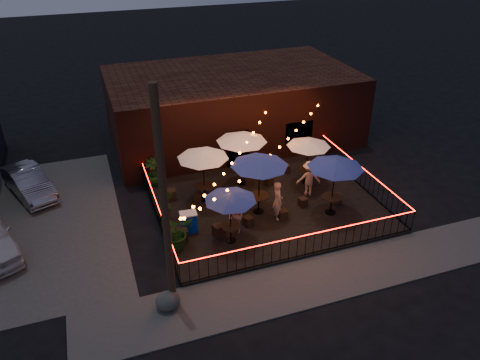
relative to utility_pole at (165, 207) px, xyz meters
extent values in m
plane|color=black|center=(5.40, 2.60, -4.00)|extent=(110.00, 110.00, 0.00)
cube|color=black|center=(5.40, 4.60, -3.92)|extent=(10.00, 8.00, 0.15)
cube|color=#454340|center=(5.40, -0.65, -3.98)|extent=(18.00, 2.50, 0.05)
cube|color=#34150E|center=(6.40, 12.60, -2.00)|extent=(14.00, 8.00, 4.00)
cube|color=black|center=(5.40, 8.72, -2.90)|extent=(1.20, 0.24, 2.20)
cube|color=black|center=(8.90, 8.72, -2.40)|extent=(1.60, 0.24, 1.20)
cylinder|color=#372216|center=(0.00, 0.00, 0.00)|extent=(0.26, 0.26, 8.00)
cube|color=black|center=(5.40, 0.60, -3.77)|extent=(10.00, 0.04, 0.04)
cube|color=black|center=(5.40, 0.60, -2.85)|extent=(10.00, 0.04, 0.04)
cube|color=#FF0C03|center=(5.40, 0.60, -2.82)|extent=(10.00, 0.03, 0.02)
cube|color=black|center=(0.40, 4.60, -3.77)|extent=(0.04, 8.00, 0.04)
cube|color=black|center=(0.40, 4.60, -2.85)|extent=(0.04, 8.00, 0.04)
cube|color=#FF0C03|center=(0.40, 4.60, -2.82)|extent=(0.03, 8.00, 0.02)
cube|color=black|center=(10.40, 4.60, -3.77)|extent=(0.04, 8.00, 0.04)
cube|color=black|center=(10.40, 4.60, -2.85)|extent=(0.04, 8.00, 0.04)
cube|color=#FF0C03|center=(10.40, 4.60, -2.82)|extent=(0.03, 8.00, 0.02)
cylinder|color=black|center=(2.97, 2.52, -3.84)|extent=(0.42, 0.42, 0.03)
cylinder|color=black|center=(2.97, 2.52, -3.49)|extent=(0.06, 0.06, 0.69)
cylinder|color=black|center=(2.97, 2.52, -3.14)|extent=(0.77, 0.77, 0.04)
cylinder|color=black|center=(2.97, 2.52, -2.70)|extent=(0.04, 0.04, 2.31)
cone|color=navy|center=(2.97, 2.52, -1.69)|extent=(2.51, 2.51, 0.34)
cylinder|color=black|center=(2.81, 5.94, -3.83)|extent=(0.47, 0.47, 0.03)
cylinder|color=black|center=(2.81, 5.94, -3.45)|extent=(0.06, 0.06, 0.77)
cylinder|color=black|center=(2.81, 5.94, -3.06)|extent=(0.86, 0.86, 0.04)
cylinder|color=black|center=(2.81, 5.94, -2.57)|extent=(0.05, 0.05, 2.57)
cone|color=silver|center=(2.81, 5.94, -1.44)|extent=(3.12, 3.12, 0.37)
cylinder|color=black|center=(4.83, 4.15, -3.83)|extent=(0.50, 0.50, 0.03)
cylinder|color=black|center=(4.83, 4.15, -3.43)|extent=(0.07, 0.07, 0.82)
cylinder|color=black|center=(4.83, 4.15, -3.00)|extent=(0.91, 0.91, 0.05)
cylinder|color=black|center=(4.83, 4.15, -2.48)|extent=(0.05, 0.05, 2.74)
cone|color=navy|center=(4.83, 4.15, -1.28)|extent=(3.04, 3.04, 0.40)
cylinder|color=black|center=(4.97, 6.82, -3.83)|extent=(0.49, 0.49, 0.03)
cylinder|color=black|center=(4.97, 6.82, -3.44)|extent=(0.07, 0.07, 0.80)
cylinder|color=black|center=(4.97, 6.82, -3.03)|extent=(0.89, 0.89, 0.04)
cylinder|color=black|center=(4.97, 6.82, -2.52)|extent=(0.05, 0.05, 2.67)
cone|color=silver|center=(4.97, 6.82, -1.35)|extent=(3.13, 3.13, 0.39)
cylinder|color=black|center=(7.87, 3.01, -3.83)|extent=(0.49, 0.49, 0.03)
cylinder|color=black|center=(7.87, 3.01, -3.44)|extent=(0.07, 0.07, 0.80)
cylinder|color=black|center=(7.87, 3.01, -3.02)|extent=(0.89, 0.89, 0.04)
cylinder|color=black|center=(7.87, 3.01, -2.51)|extent=(0.05, 0.05, 2.68)
cone|color=navy|center=(7.87, 3.01, -1.34)|extent=(2.89, 2.89, 0.39)
cylinder|color=black|center=(8.04, 5.86, -3.84)|extent=(0.43, 0.43, 0.03)
cylinder|color=black|center=(8.04, 5.86, -3.49)|extent=(0.06, 0.06, 0.70)
cylinder|color=black|center=(8.04, 5.86, -3.13)|extent=(0.77, 0.77, 0.04)
cylinder|color=black|center=(8.04, 5.86, -2.69)|extent=(0.04, 0.04, 2.32)
cone|color=silver|center=(8.04, 5.86, -1.67)|extent=(2.66, 2.66, 0.34)
cube|color=black|center=(1.12, 3.25, -3.60)|extent=(0.43, 0.43, 0.49)
cube|color=black|center=(2.61, 3.06, -3.60)|extent=(0.53, 0.53, 0.51)
cube|color=black|center=(1.34, 6.53, -3.60)|extent=(0.48, 0.48, 0.50)
cube|color=black|center=(2.49, 5.96, -3.64)|extent=(0.45, 0.45, 0.41)
cube|color=black|center=(4.03, 3.33, -3.64)|extent=(0.46, 0.46, 0.41)
cube|color=black|center=(5.62, 3.28, -3.63)|extent=(0.40, 0.40, 0.45)
cube|color=black|center=(5.32, 6.65, -3.59)|extent=(0.53, 0.53, 0.51)
cube|color=black|center=(6.18, 6.24, -3.64)|extent=(0.45, 0.45, 0.42)
cube|color=black|center=(6.93, 3.94, -3.65)|extent=(0.40, 0.40, 0.41)
cube|color=black|center=(8.52, 3.64, -3.62)|extent=(0.46, 0.46, 0.47)
cube|color=black|center=(7.55, 7.12, -3.65)|extent=(0.40, 0.40, 0.41)
cube|color=black|center=(8.98, 6.62, -3.60)|extent=(0.42, 0.42, 0.49)
imported|color=#D5A58C|center=(5.42, 3.42, -2.94)|extent=(0.50, 0.70, 1.82)
imported|color=tan|center=(3.38, 3.08, -3.09)|extent=(0.84, 0.92, 1.53)
imported|color=#DEA78D|center=(7.61, 4.78, -2.97)|extent=(1.27, 0.95, 1.76)
imported|color=#17380C|center=(0.80, 2.86, -3.13)|extent=(1.58, 1.48, 1.43)
imported|color=#0D370B|center=(0.80, 5.03, -3.15)|extent=(0.77, 0.62, 1.40)
imported|color=#154118|center=(0.80, 8.13, -3.16)|extent=(0.82, 0.82, 1.39)
cube|color=#052EB2|center=(1.51, 3.73, -3.41)|extent=(0.70, 0.52, 0.88)
cube|color=silver|center=(1.51, 3.73, -2.94)|extent=(0.75, 0.56, 0.06)
ellipsoid|color=#3E3F3A|center=(-0.23, -0.22, -3.66)|extent=(1.00, 0.89, 0.69)
imported|color=#999AA0|center=(-4.96, 9.44, -3.34)|extent=(2.80, 4.25, 1.32)
camera|label=1|loc=(-1.82, -12.21, 7.96)|focal=35.00mm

